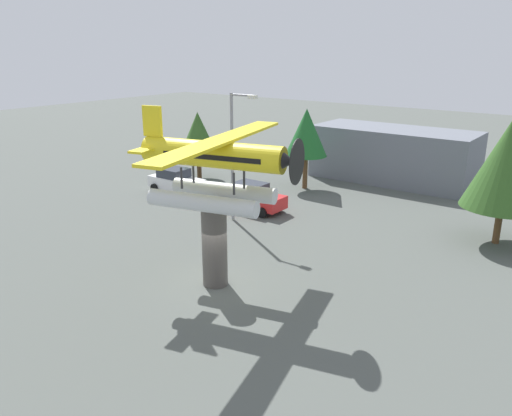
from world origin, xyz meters
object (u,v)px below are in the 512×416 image
tree_east (306,133)px  floatplane_monument (215,166)px  streetlight_primary (235,148)px  tree_west (198,135)px  car_near_white (176,181)px  storefront_building (393,155)px  display_pedestal (215,245)px  car_mid_red (252,197)px  tree_center_back (507,163)px

tree_east → floatplane_monument: bearing=-71.5°
streetlight_primary → tree_west: size_ratio=1.44×
car_near_white → streetlight_primary: size_ratio=0.56×
floatplane_monument → storefront_building: 22.25m
car_near_white → tree_east: 9.94m
tree_west → tree_east: (8.19, 2.56, 0.62)m
tree_west → tree_east: size_ratio=0.90×
display_pedestal → floatplane_monument: bearing=14.1°
tree_west → display_pedestal: bearing=-45.1°
car_near_white → car_mid_red: (6.82, 0.05, 0.00)m
display_pedestal → tree_west: tree_west is taller
floatplane_monument → car_mid_red: size_ratio=2.47×
floatplane_monument → car_near_white: size_ratio=2.47×
streetlight_primary → tree_center_back: streetlight_primary is taller
car_mid_red → storefront_building: size_ratio=0.35×
display_pedestal → tree_west: (-13.39, 13.43, 1.65)m
floatplane_monument → tree_center_back: bearing=41.6°
car_mid_red → tree_center_back: bearing=13.0°
tree_east → tree_center_back: 14.35m
car_near_white → tree_west: (-1.44, 3.99, 2.61)m
car_near_white → tree_east: size_ratio=0.72×
display_pedestal → tree_east: 16.97m
car_near_white → tree_east: tree_east is taller
car_mid_red → streetlight_primary: size_ratio=0.56×
tree_west → tree_center_back: bearing=-1.9°
tree_center_back → streetlight_primary: bearing=-158.0°
display_pedestal → tree_center_back: (8.77, 12.70, 2.50)m
storefront_building → tree_west: size_ratio=2.32×
display_pedestal → storefront_building: 22.02m
tree_west → tree_east: tree_east is taller
display_pedestal → tree_center_back: bearing=55.4°
car_near_white → car_mid_red: bearing=0.4°
display_pedestal → tree_east: size_ratio=0.63×
tree_center_back → floatplane_monument: bearing=-124.3°
floatplane_monument → car_mid_red: bearing=105.0°
display_pedestal → car_near_white: (-11.95, 9.44, -0.97)m
storefront_building → tree_west: 15.18m
tree_center_back → storefront_building: bearing=136.3°
storefront_building → tree_center_back: 13.64m
streetlight_primary → car_near_white: bearing=163.2°
display_pedestal → car_mid_red: 10.84m
tree_east → tree_center_back: (13.97, -3.29, 0.24)m
car_near_white → streetlight_primary: streetlight_primary is taller
car_near_white → car_mid_red: size_ratio=1.00×
storefront_building → tree_center_back: size_ratio=1.82×
car_mid_red → car_near_white: bearing=-179.6°
car_near_white → storefront_building: size_ratio=0.35×
car_mid_red → tree_east: (-0.06, 6.49, 3.23)m
display_pedestal → tree_center_back: tree_center_back is taller
streetlight_primary → tree_center_back: (13.48, 5.45, -0.06)m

